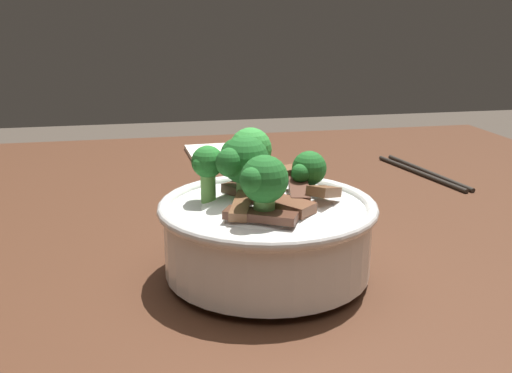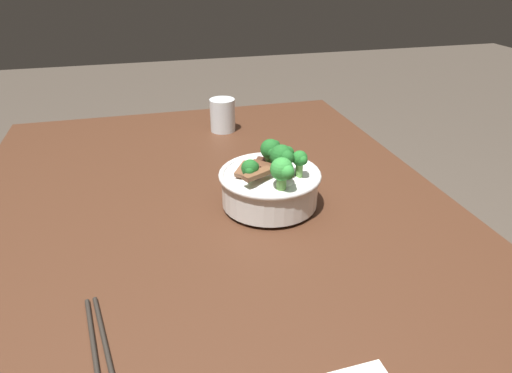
{
  "view_description": "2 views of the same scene",
  "coord_description": "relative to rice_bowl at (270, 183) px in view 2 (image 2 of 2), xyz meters",
  "views": [
    {
      "loc": [
        -0.55,
        0.24,
        1.01
      ],
      "look_at": [
        0.03,
        0.12,
        0.83
      ],
      "focal_mm": 42.27,
      "sensor_mm": 36.0,
      "label": 1
    },
    {
      "loc": [
        0.8,
        -0.12,
        1.24
      ],
      "look_at": [
        0.03,
        0.08,
        0.82
      ],
      "focal_mm": 31.88,
      "sensor_mm": 36.0,
      "label": 2
    }
  ],
  "objects": [
    {
      "name": "rice_bowl",
      "position": [
        0.0,
        0.0,
        0.0
      ],
      "size": [
        0.21,
        0.21,
        0.14
      ],
      "color": "white",
      "rests_on": "dining_table"
    },
    {
      "name": "chopsticks_pair",
      "position": [
        0.33,
        -0.33,
        -0.05
      ],
      "size": [
        0.22,
        0.06,
        0.01
      ],
      "color": "#28231E",
      "rests_on": "dining_table"
    },
    {
      "name": "dining_table",
      "position": [
        0.01,
        -0.12,
        -0.15
      ],
      "size": [
        1.4,
        1.04,
        0.75
      ],
      "color": "#472819",
      "rests_on": "ground"
    },
    {
      "name": "drinking_glass",
      "position": [
        -0.47,
        -0.01,
        -0.01
      ],
      "size": [
        0.07,
        0.07,
        0.1
      ],
      "color": "white",
      "rests_on": "dining_table"
    }
  ]
}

